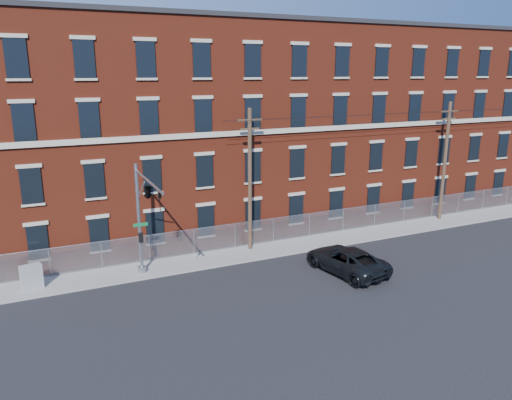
{
  "coord_description": "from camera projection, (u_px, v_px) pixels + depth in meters",
  "views": [
    {
      "loc": [
        -11.56,
        -24.94,
        12.44
      ],
      "look_at": [
        1.73,
        4.0,
        4.15
      ],
      "focal_mm": 34.51,
      "sensor_mm": 36.0,
      "label": 1
    }
  ],
  "objects": [
    {
      "name": "chain_link_fence",
      "position": [
        359.0,
        217.0,
        39.85
      ],
      "size": [
        59.06,
        0.06,
        1.85
      ],
      "color": "#A5A8AD",
      "rests_on": "ground"
    },
    {
      "name": "ground",
      "position": [
        258.0,
        284.0,
        29.73
      ],
      "size": [
        140.0,
        140.0,
        0.0
      ],
      "primitive_type": "plane",
      "color": "black",
      "rests_on": "ground"
    },
    {
      "name": "mill_building",
      "position": [
        313.0,
        121.0,
        44.77
      ],
      "size": [
        55.3,
        14.32,
        16.3
      ],
      "color": "maroon",
      "rests_on": "ground"
    },
    {
      "name": "utility_pole_near",
      "position": [
        250.0,
        178.0,
        34.12
      ],
      "size": [
        1.8,
        0.28,
        10.0
      ],
      "color": "#493524",
      "rests_on": "ground"
    },
    {
      "name": "sidewalk",
      "position": [
        368.0,
        233.0,
        38.96
      ],
      "size": [
        65.0,
        3.0,
        0.12
      ],
      "primitive_type": "cube",
      "color": "gray",
      "rests_on": "ground"
    },
    {
      "name": "pickup_truck",
      "position": [
        346.0,
        260.0,
        31.38
      ],
      "size": [
        3.63,
        6.26,
        1.64
      ],
      "primitive_type": "imported",
      "rotation": [
        0.0,
        0.0,
        3.3
      ],
      "color": "black",
      "rests_on": "ground"
    },
    {
      "name": "utility_cabinet",
      "position": [
        32.0,
        277.0,
        28.7
      ],
      "size": [
        1.27,
        0.84,
        1.46
      ],
      "primitive_type": "cube",
      "rotation": [
        0.0,
        0.0,
        0.23
      ],
      "color": "gray",
      "rests_on": "sidewalk"
    },
    {
      "name": "traffic_signal_mast",
      "position": [
        146.0,
        200.0,
        27.87
      ],
      "size": [
        0.9,
        6.75,
        7.0
      ],
      "color": "#9EA0A5",
      "rests_on": "ground"
    },
    {
      "name": "overhead_wires",
      "position": [
        449.0,
        114.0,
        40.43
      ],
      "size": [
        40.0,
        0.62,
        0.62
      ],
      "color": "black",
      "rests_on": "ground"
    },
    {
      "name": "utility_pole_mid",
      "position": [
        445.0,
        159.0,
        41.39
      ],
      "size": [
        1.8,
        0.28,
        10.0
      ],
      "color": "#493524",
      "rests_on": "ground"
    }
  ]
}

